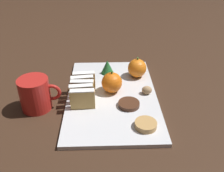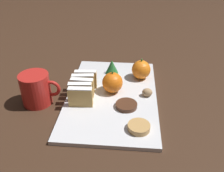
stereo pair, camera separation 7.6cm
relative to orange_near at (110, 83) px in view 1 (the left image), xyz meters
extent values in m
plane|color=#382316|center=(0.00, -0.02, -0.04)|extent=(6.00, 6.00, 0.00)
cube|color=silver|center=(0.00, -0.02, -0.04)|extent=(0.28, 0.44, 0.01)
cube|color=tan|center=(-0.08, -0.08, 0.00)|extent=(0.07, 0.02, 0.06)
cube|color=white|center=(-0.08, -0.08, 0.03)|extent=(0.07, 0.02, 0.00)
cube|color=tan|center=(-0.09, -0.06, 0.00)|extent=(0.07, 0.02, 0.06)
cube|color=white|center=(-0.09, -0.06, 0.03)|extent=(0.07, 0.02, 0.00)
cube|color=tan|center=(-0.08, -0.03, 0.00)|extent=(0.07, 0.02, 0.06)
cube|color=white|center=(-0.08, -0.03, 0.03)|extent=(0.07, 0.02, 0.00)
cube|color=tan|center=(-0.09, -0.01, 0.00)|extent=(0.07, 0.03, 0.06)
cube|color=white|center=(-0.09, -0.01, 0.03)|extent=(0.07, 0.03, 0.00)
cube|color=tan|center=(-0.08, 0.02, 0.00)|extent=(0.07, 0.02, 0.06)
cube|color=white|center=(-0.08, 0.02, 0.03)|extent=(0.07, 0.02, 0.00)
sphere|color=orange|center=(0.00, 0.00, 0.00)|extent=(0.06, 0.06, 0.06)
cylinder|color=#38702D|center=(0.00, 0.00, 0.04)|extent=(0.01, 0.00, 0.01)
sphere|color=orange|center=(0.09, 0.09, 0.00)|extent=(0.06, 0.06, 0.06)
cylinder|color=#38702D|center=(0.09, 0.09, 0.03)|extent=(0.01, 0.01, 0.01)
ellipsoid|color=tan|center=(0.11, -0.02, -0.02)|extent=(0.03, 0.03, 0.03)
cylinder|color=#472819|center=(0.05, -0.08, -0.03)|extent=(0.06, 0.06, 0.01)
cylinder|color=tan|center=(0.09, -0.17, -0.02)|extent=(0.06, 0.06, 0.02)
cone|color=#23662D|center=(-0.01, 0.12, -0.01)|extent=(0.05, 0.05, 0.05)
cylinder|color=red|center=(-0.22, -0.06, 0.00)|extent=(0.09, 0.09, 0.10)
torus|color=red|center=(-0.17, -0.06, 0.01)|extent=(0.05, 0.01, 0.05)
camera|label=1|loc=(-0.02, -0.66, 0.40)|focal=40.00mm
camera|label=2|loc=(0.06, -0.66, 0.40)|focal=40.00mm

